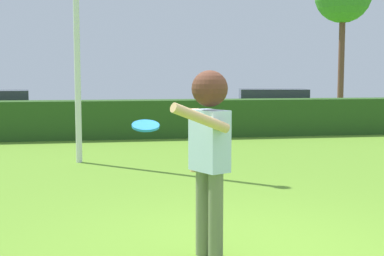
{
  "coord_description": "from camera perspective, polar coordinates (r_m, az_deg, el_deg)",
  "views": [
    {
      "loc": [
        -1.34,
        -5.02,
        1.76
      ],
      "look_at": [
        -0.34,
        0.94,
        1.15
      ],
      "focal_mm": 50.56,
      "sensor_mm": 36.0,
      "label": 1
    }
  ],
  "objects": [
    {
      "name": "person",
      "position": [
        5.08,
        1.77,
        -1.17
      ],
      "size": [
        0.62,
        0.77,
        1.79
      ],
      "color": "#687552",
      "rests_on": "ground"
    },
    {
      "name": "hedge_row",
      "position": [
        14.96,
        -4.32,
        0.98
      ],
      "size": [
        20.7,
        0.9,
        1.03
      ],
      "primitive_type": "cube",
      "color": "#284E1C",
      "rests_on": "ground"
    },
    {
      "name": "ground_plane",
      "position": [
        5.48,
        5.31,
        -12.98
      ],
      "size": [
        60.0,
        60.0,
        0.0
      ],
      "primitive_type": "plane",
      "color": "olive"
    },
    {
      "name": "parked_car_blue",
      "position": [
        18.3,
        8.51,
        2.34
      ],
      "size": [
        4.46,
        2.52,
        1.25
      ],
      "color": "#263FA5",
      "rests_on": "ground"
    },
    {
      "name": "frisbee",
      "position": [
        4.8,
        -4.91,
        0.24
      ],
      "size": [
        0.25,
        0.24,
        0.09
      ],
      "color": "#268CE5"
    }
  ]
}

